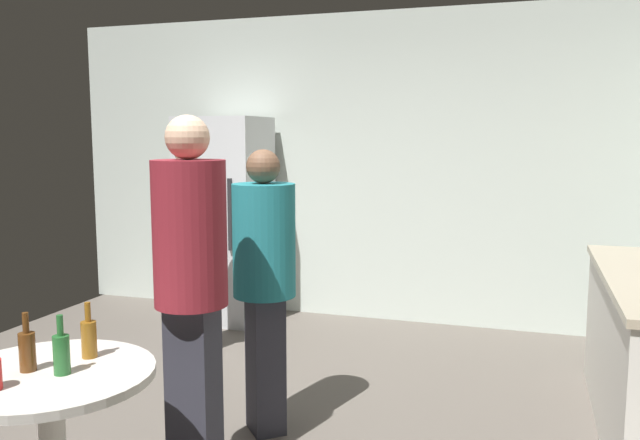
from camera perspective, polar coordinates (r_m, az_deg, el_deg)
The scene contains 9 objects.
wall_back at distance 5.82m, azimuth 2.31°, elevation 4.58°, with size 5.32×0.06×2.70m, color beige.
refrigerator at distance 5.81m, azimuth -8.31°, elevation 0.05°, with size 0.70×0.68×1.80m.
foreground_table at distance 2.79m, azimuth -22.65°, elevation -14.22°, with size 0.80×0.80×0.73m.
beer_bottle_amber at distance 2.84m, azimuth -19.67°, elevation -9.71°, with size 0.06×0.06×0.23m.
beer_bottle_brown at distance 2.77m, azimuth -24.36°, elevation -10.37°, with size 0.06×0.06×0.23m.
beer_bottle_green at distance 2.68m, azimuth -21.80°, elevation -10.79°, with size 0.06×0.06×0.23m.
person_in_gray_shirt at distance 4.91m, azimuth -11.49°, elevation -0.81°, with size 0.48×0.48×1.62m.
person_in_teal_shirt at distance 3.53m, azimuth -4.92°, elevation -4.44°, with size 0.48×0.48×1.56m.
person_in_maroon_shirt at distance 3.06m, azimuth -11.30°, elevation -4.42°, with size 0.35×0.35×1.73m.
Camera 1 is at (1.56, -2.97, 1.63)m, focal length 36.37 mm.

